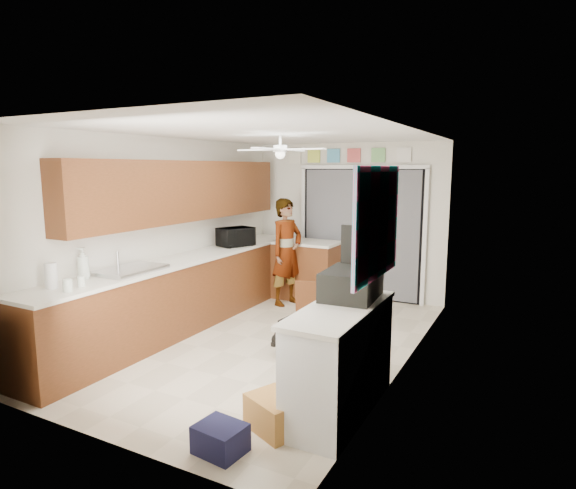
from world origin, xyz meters
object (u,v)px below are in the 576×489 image
at_px(navy_crate, 220,439).
at_px(dog, 292,331).
at_px(paper_towel_roll, 51,276).
at_px(cardboard_box, 275,414).
at_px(soap_bottle, 83,263).
at_px(suitcase, 351,284).
at_px(microwave, 236,237).
at_px(man, 287,252).

relative_size(navy_crate, dog, 0.66).
distance_m(paper_towel_roll, navy_crate, 2.41).
bearing_deg(navy_crate, cardboard_box, 65.65).
distance_m(soap_bottle, suitcase, 2.84).
bearing_deg(cardboard_box, dog, 112.68).
bearing_deg(navy_crate, paper_towel_roll, 172.65).
height_order(microwave, navy_crate, microwave).
bearing_deg(suitcase, microwave, 138.92).
height_order(paper_towel_roll, suitcase, suitcase).
xyz_separation_m(paper_towel_roll, man, (0.77, 3.47, -0.24)).
bearing_deg(navy_crate, soap_bottle, 162.52).
relative_size(suitcase, man, 0.37).
height_order(microwave, dog, microwave).
xyz_separation_m(cardboard_box, man, (-1.62, 3.29, 0.69)).
distance_m(paper_towel_roll, man, 3.56).
bearing_deg(cardboard_box, soap_bottle, 174.31).
distance_m(navy_crate, man, 4.07).
bearing_deg(microwave, suitcase, -106.89).
bearing_deg(navy_crate, man, 110.68).
xyz_separation_m(microwave, paper_towel_roll, (-0.16, -2.99, -0.01)).
height_order(soap_bottle, paper_towel_roll, soap_bottle).
xyz_separation_m(soap_bottle, navy_crate, (2.25, -0.71, -1.00)).
xyz_separation_m(paper_towel_roll, suitcase, (2.72, 1.03, 0.00)).
distance_m(suitcase, man, 3.13).
relative_size(suitcase, cardboard_box, 1.35).
bearing_deg(microwave, man, -31.52).
relative_size(paper_towel_roll, cardboard_box, 0.57).
height_order(soap_bottle, navy_crate, soap_bottle).
bearing_deg(cardboard_box, navy_crate, -114.35).
bearing_deg(soap_bottle, navy_crate, -17.48).
distance_m(paper_towel_roll, suitcase, 2.91).
height_order(paper_towel_roll, navy_crate, paper_towel_roll).
relative_size(paper_towel_roll, dog, 0.47).
bearing_deg(soap_bottle, suitcase, 12.28).
distance_m(soap_bottle, cardboard_box, 2.65).
bearing_deg(microwave, navy_crate, -127.63).
distance_m(microwave, cardboard_box, 3.71).
relative_size(paper_towel_roll, navy_crate, 0.72).
xyz_separation_m(navy_crate, dog, (-0.49, 2.13, 0.10)).
xyz_separation_m(soap_bottle, cardboard_box, (2.46, -0.24, -0.97)).
xyz_separation_m(microwave, dog, (1.55, -1.14, -0.87)).
height_order(microwave, cardboard_box, microwave).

